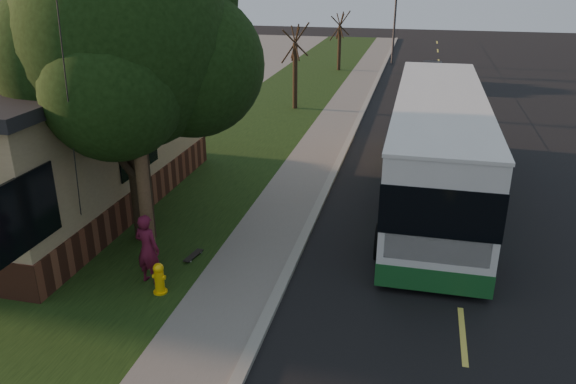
# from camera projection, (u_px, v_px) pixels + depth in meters

# --- Properties ---
(ground) EXTENTS (120.00, 120.00, 0.00)m
(ground) POSITION_uv_depth(u_px,v_px,m) (271.00, 310.00, 12.18)
(ground) COLOR black
(ground) RESTS_ON ground
(road) EXTENTS (8.00, 80.00, 0.01)m
(road) POSITION_uv_depth(u_px,v_px,m) (448.00, 171.00, 20.35)
(road) COLOR black
(road) RESTS_ON ground
(curb) EXTENTS (0.25, 80.00, 0.12)m
(curb) POSITION_uv_depth(u_px,v_px,m) (339.00, 162.00, 21.18)
(curb) COLOR gray
(curb) RESTS_ON ground
(sidewalk) EXTENTS (2.00, 80.00, 0.08)m
(sidewalk) POSITION_uv_depth(u_px,v_px,m) (313.00, 160.00, 21.40)
(sidewalk) COLOR slate
(sidewalk) RESTS_ON ground
(grass_verge) EXTENTS (5.00, 80.00, 0.07)m
(grass_verge) POSITION_uv_depth(u_px,v_px,m) (226.00, 154.00, 22.15)
(grass_verge) COLOR black
(grass_verge) RESTS_ON ground
(building_lot) EXTENTS (15.00, 80.00, 0.04)m
(building_lot) POSITION_uv_depth(u_px,v_px,m) (7.00, 138.00, 24.28)
(building_lot) COLOR slate
(building_lot) RESTS_ON ground
(fire_hydrant) EXTENTS (0.32, 0.32, 0.74)m
(fire_hydrant) POSITION_uv_depth(u_px,v_px,m) (159.00, 278.00, 12.57)
(fire_hydrant) COLOR yellow
(fire_hydrant) RESTS_ON grass_verge
(utility_pole) EXTENTS (2.86, 3.21, 9.07)m
(utility_pole) POSITION_uv_depth(u_px,v_px,m) (132.00, 81.00, 12.04)
(utility_pole) COLOR #473321
(utility_pole) RESTS_ON ground
(leafy_tree) EXTENTS (6.30, 6.00, 7.80)m
(leafy_tree) POSITION_uv_depth(u_px,v_px,m) (130.00, 45.00, 13.52)
(leafy_tree) COLOR black
(leafy_tree) RESTS_ON grass_verge
(bare_tree_near) EXTENTS (1.38, 1.21, 4.31)m
(bare_tree_near) POSITION_uv_depth(u_px,v_px,m) (295.00, 68.00, 28.36)
(bare_tree_near) COLOR black
(bare_tree_near) RESTS_ON grass_verge
(bare_tree_far) EXTENTS (1.38, 1.21, 4.03)m
(bare_tree_far) POSITION_uv_depth(u_px,v_px,m) (339.00, 42.00, 39.14)
(bare_tree_far) COLOR black
(bare_tree_far) RESTS_ON grass_verge
(traffic_signal) EXTENTS (0.18, 0.22, 5.50)m
(traffic_signal) POSITION_uv_depth(u_px,v_px,m) (395.00, 21.00, 41.57)
(traffic_signal) COLOR #2D2D30
(traffic_signal) RESTS_ON ground
(transit_bus) EXTENTS (2.84, 12.31, 3.33)m
(transit_bus) POSITION_uv_depth(u_px,v_px,m) (436.00, 145.00, 17.42)
(transit_bus) COLOR silver
(transit_bus) RESTS_ON ground
(skateboarder) EXTENTS (0.69, 0.53, 1.71)m
(skateboarder) POSITION_uv_depth(u_px,v_px,m) (148.00, 249.00, 12.83)
(skateboarder) COLOR #541028
(skateboarder) RESTS_ON grass_verge
(skateboard_main) EXTENTS (0.29, 0.74, 0.07)m
(skateboard_main) POSITION_uv_depth(u_px,v_px,m) (193.00, 256.00, 14.20)
(skateboard_main) COLOR black
(skateboard_main) RESTS_ON grass_verge
(dumpster) EXTENTS (1.68, 1.50, 1.23)m
(dumpster) POSITION_uv_depth(u_px,v_px,m) (144.00, 139.00, 21.84)
(dumpster) COLOR black
(dumpster) RESTS_ON building_lot
(distant_car) EXTENTS (1.90, 4.61, 1.56)m
(distant_car) POSITION_uv_depth(u_px,v_px,m) (432.00, 74.00, 34.46)
(distant_car) COLOR black
(distant_car) RESTS_ON ground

